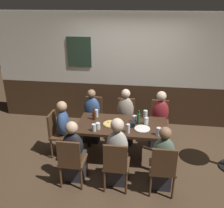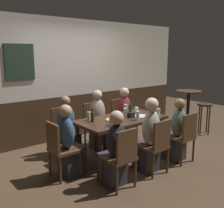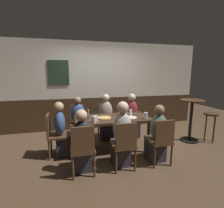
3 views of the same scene
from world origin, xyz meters
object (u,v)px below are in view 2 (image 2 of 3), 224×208
(person_left_far, at_px, (68,132))
(chair_mid_far, at_px, (94,122))
(plate_white_large, at_px, (140,116))
(side_bar_table, at_px, (188,110))
(person_left_near, at_px, (114,154))
(pint_glass_stout, at_px, (138,116))
(chair_right_far, at_px, (121,117))
(chair_left_near, at_px, (122,155))
(chair_left_far, at_px, (63,128))
(dining_table, at_px, (121,123))
(chair_right_near, at_px, (184,135))
(beer_bottle_green, at_px, (130,110))
(person_mid_near, at_px, (149,140))
(person_right_near, at_px, (176,134))
(highball_clear, at_px, (112,122))
(person_right_far, at_px, (126,119))
(tumbler_water, at_px, (158,113))
(tumbler_short, at_px, (89,117))
(condiment_caddy, at_px, (131,115))
(person_head_west, at_px, (69,146))
(bar_stool, at_px, (205,110))
(chair_head_west, at_px, (60,147))
(beer_glass_half, at_px, (136,111))
(person_mid_far, at_px, (99,124))
(pizza, at_px, (114,120))
(beer_glass_tall, at_px, (112,123))
(chair_mid_near, at_px, (156,144))
(pint_glass_pale, at_px, (126,112))

(person_left_far, bearing_deg, chair_mid_far, 12.98)
(plate_white_large, relative_size, side_bar_table, 0.26)
(person_left_near, xyz_separation_m, pint_glass_stout, (0.84, 0.39, 0.35))
(chair_right_far, relative_size, chair_left_near, 1.00)
(chair_left_far, bearing_deg, dining_table, -49.37)
(chair_right_near, xyz_separation_m, beer_bottle_green, (-0.42, 0.90, 0.35))
(chair_left_near, height_order, person_mid_near, person_mid_near)
(person_right_near, bearing_deg, chair_left_far, 133.60)
(highball_clear, xyz_separation_m, plate_white_large, (0.77, 0.10, -0.05))
(chair_right_far, height_order, person_mid_near, person_mid_near)
(person_right_far, relative_size, person_right_near, 1.04)
(chair_left_near, distance_m, highball_clear, 0.75)
(chair_left_near, bearing_deg, side_bar_table, 17.04)
(pint_glass_stout, bearing_deg, tumbler_water, -2.07)
(person_left_far, bearing_deg, tumbler_short, -64.48)
(chair_left_far, xyz_separation_m, condiment_caddy, (0.90, -0.88, 0.29))
(plate_white_large, bearing_deg, tumbler_short, 157.40)
(dining_table, xyz_separation_m, highball_clear, (-0.40, -0.22, 0.14))
(person_head_west, distance_m, bar_stool, 3.53)
(side_bar_table, height_order, bar_stool, side_bar_table)
(chair_head_west, height_order, beer_glass_half, chair_head_west)
(person_left_near, xyz_separation_m, condiment_caddy, (0.90, 0.61, 0.32))
(dining_table, distance_m, tumbler_water, 0.72)
(chair_head_west, height_order, tumbler_water, same)
(tumbler_water, bearing_deg, person_mid_far, 123.71)
(pizza, bearing_deg, chair_right_far, 43.41)
(chair_head_west, xyz_separation_m, tumbler_water, (1.86, -0.29, 0.30))
(person_right_near, distance_m, person_mid_near, 0.71)
(dining_table, xyz_separation_m, bar_stool, (2.46, -0.14, -0.09))
(tumbler_water, bearing_deg, beer_glass_tall, -179.52)
(chair_mid_near, xyz_separation_m, chair_left_far, (-0.71, 1.65, 0.00))
(chair_mid_far, xyz_separation_m, highball_clear, (-0.40, -1.04, 0.30))
(chair_head_west, xyz_separation_m, condiment_caddy, (1.41, -0.06, 0.29))
(pizza, relative_size, beer_glass_tall, 2.29)
(person_right_far, xyz_separation_m, person_mid_near, (-0.71, -1.33, 0.03))
(chair_head_west, bearing_deg, chair_left_near, -58.21)
(pizza, distance_m, pint_glass_pale, 0.44)
(pint_glass_pale, relative_size, beer_glass_tall, 1.00)
(chair_mid_far, xyz_separation_m, beer_glass_tall, (-0.45, -1.13, 0.30))
(chair_mid_far, relative_size, bar_stool, 1.22)
(chair_mid_near, xyz_separation_m, person_mid_near, (0.00, 0.16, 0.02))
(dining_table, height_order, person_mid_far, person_mid_far)
(person_left_far, height_order, bar_stool, person_left_far)
(chair_mid_far, relative_size, beer_bottle_green, 3.31)
(dining_table, bearing_deg, beer_glass_tall, -146.02)
(person_left_near, relative_size, beer_bottle_green, 4.16)
(chair_head_west, height_order, plate_white_large, chair_head_west)
(dining_table, xyz_separation_m, person_mid_far, (-0.00, 0.67, -0.16))
(person_left_near, height_order, pizza, person_left_near)
(person_head_west, distance_m, person_left_far, 0.75)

